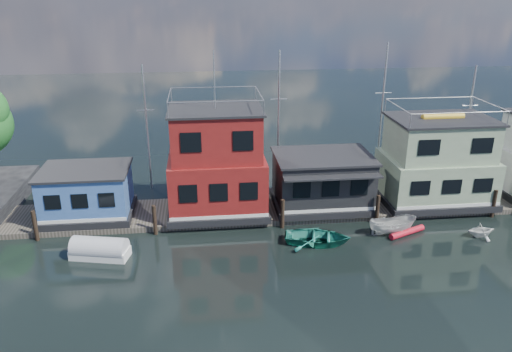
{
  "coord_description": "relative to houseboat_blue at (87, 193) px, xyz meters",
  "views": [
    {
      "loc": [
        -9.48,
        -22.63,
        16.37
      ],
      "look_at": [
        -5.59,
        12.0,
        3.0
      ],
      "focal_mm": 35.0,
      "sensor_mm": 36.0,
      "label": 1
    }
  ],
  "objects": [
    {
      "name": "ground",
      "position": [
        18.0,
        -12.0,
        -2.21
      ],
      "size": [
        160.0,
        160.0,
        0.0
      ],
      "primitive_type": "plane",
      "color": "black",
      "rests_on": "ground"
    },
    {
      "name": "background_masts",
      "position": [
        22.76,
        6.0,
        3.35
      ],
      "size": [
        36.4,
        0.16,
        12.0
      ],
      "color": "silver",
      "rests_on": "ground"
    },
    {
      "name": "houseboat_blue",
      "position": [
        0.0,
        0.0,
        0.0
      ],
      "size": [
        6.4,
        4.9,
        3.66
      ],
      "color": "black",
      "rests_on": "dock"
    },
    {
      "name": "houseboat_red",
      "position": [
        9.5,
        0.0,
        1.9
      ],
      "size": [
        7.4,
        5.9,
        11.86
      ],
      "color": "black",
      "rests_on": "dock"
    },
    {
      "name": "dinghy_teal",
      "position": [
        16.0,
        -5.39,
        -1.75
      ],
      "size": [
        5.0,
        4.05,
        0.92
      ],
      "primitive_type": "imported",
      "rotation": [
        0.0,
        0.0,
        1.35
      ],
      "color": "#227F6C",
      "rests_on": "ground"
    },
    {
      "name": "houseboat_green",
      "position": [
        26.5,
        0.0,
        1.34
      ],
      "size": [
        8.4,
        5.9,
        7.03
      ],
      "color": "black",
      "rests_on": "dock"
    },
    {
      "name": "pilings",
      "position": [
        17.67,
        -2.8,
        -1.11
      ],
      "size": [
        42.28,
        0.28,
        2.2
      ],
      "color": "#2D2116",
      "rests_on": "ground"
    },
    {
      "name": "dinghy_white",
      "position": [
        27.46,
        -5.69,
        -1.68
      ],
      "size": [
        2.07,
        1.81,
        1.04
      ],
      "primitive_type": "imported",
      "rotation": [
        0.0,
        0.0,
        1.63
      ],
      "color": "silver",
      "rests_on": "ground"
    },
    {
      "name": "houseboat_dark",
      "position": [
        17.5,
        -0.02,
        0.21
      ],
      "size": [
        7.4,
        6.1,
        4.06
      ],
      "color": "black",
      "rests_on": "dock"
    },
    {
      "name": "motorboat",
      "position": [
        21.46,
        -4.64,
        -1.55
      ],
      "size": [
        3.44,
        1.4,
        1.31
      ],
      "primitive_type": "imported",
      "rotation": [
        0.0,
        0.0,
        1.61
      ],
      "color": "silver",
      "rests_on": "ground"
    },
    {
      "name": "red_kayak",
      "position": [
        22.49,
        -4.88,
        -1.99
      ],
      "size": [
        2.92,
        1.6,
        0.44
      ],
      "primitive_type": "cylinder",
      "rotation": [
        0.0,
        1.57,
        0.41
      ],
      "color": "red",
      "rests_on": "ground"
    },
    {
      "name": "dock",
      "position": [
        18.0,
        0.0,
        -2.01
      ],
      "size": [
        48.0,
        5.0,
        0.4
      ],
      "primitive_type": "cube",
      "color": "#595147",
      "rests_on": "ground"
    },
    {
      "name": "tarp_runabout",
      "position": [
        1.71,
        -5.63,
        -1.65
      ],
      "size": [
        3.9,
        2.24,
        1.49
      ],
      "rotation": [
        0.0,
        0.0,
        -0.23
      ],
      "color": "white",
      "rests_on": "ground"
    }
  ]
}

